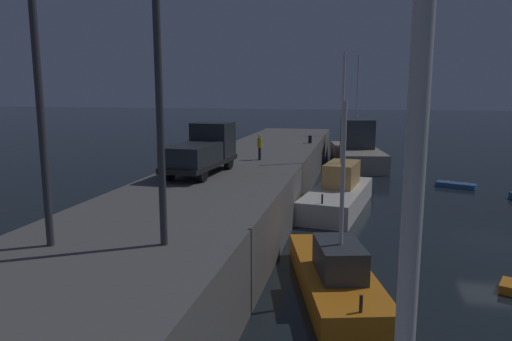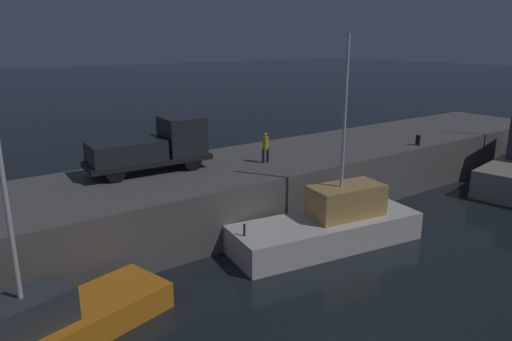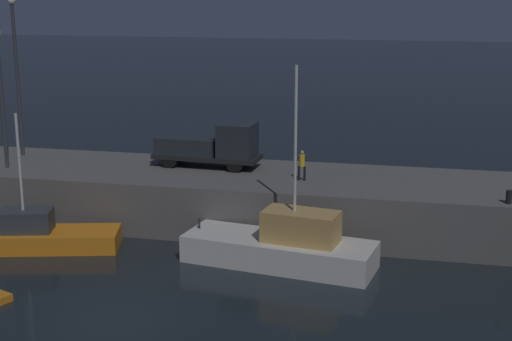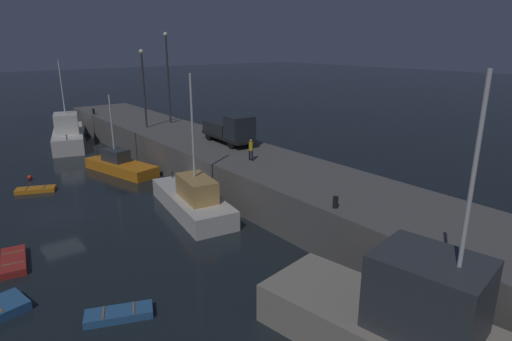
{
  "view_description": "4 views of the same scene",
  "coord_description": "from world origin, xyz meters",
  "px_view_note": "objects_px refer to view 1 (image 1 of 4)",
  "views": [
    {
      "loc": [
        -22.55,
        6.29,
        6.97
      ],
      "look_at": [
        3.68,
        12.04,
        2.38
      ],
      "focal_mm": 32.72,
      "sensor_mm": 36.0,
      "label": 1
    },
    {
      "loc": [
        -9.15,
        -6.71,
        8.97
      ],
      "look_at": [
        5.56,
        13.49,
        2.0
      ],
      "focal_mm": 33.23,
      "sensor_mm": 36.0,
      "label": 2
    },
    {
      "loc": [
        10.98,
        -24.43,
        12.42
      ],
      "look_at": [
        2.39,
        13.85,
        2.76
      ],
      "focal_mm": 52.34,
      "sensor_mm": 36.0,
      "label": 3
    },
    {
      "loc": [
        28.64,
        -5.63,
        10.98
      ],
      "look_at": [
        5.21,
        12.58,
        1.96
      ],
      "focal_mm": 29.8,
      "sensor_mm": 36.0,
      "label": 4
    }
  ],
  "objects_px": {
    "lamp_post_west": "(36,48)",
    "rowboat_white_mid": "(456,185)",
    "fishing_boat_orange": "(335,274)",
    "fishing_boat_blue": "(339,193)",
    "bollard_west": "(310,139)",
    "fishing_boat_white": "(357,150)",
    "dockworker": "(260,145)",
    "utility_truck": "(203,150)",
    "lamp_post_east": "(159,81)"
  },
  "relations": [
    {
      "from": "fishing_boat_white",
      "to": "fishing_boat_orange",
      "type": "distance_m",
      "value": 29.29
    },
    {
      "from": "rowboat_white_mid",
      "to": "lamp_post_east",
      "type": "bearing_deg",
      "value": 153.24
    },
    {
      "from": "lamp_post_east",
      "to": "dockworker",
      "type": "bearing_deg",
      "value": 2.61
    },
    {
      "from": "fishing_boat_blue",
      "to": "rowboat_white_mid",
      "type": "bearing_deg",
      "value": -45.22
    },
    {
      "from": "lamp_post_west",
      "to": "fishing_boat_orange",
      "type": "bearing_deg",
      "value": -56.93
    },
    {
      "from": "rowboat_white_mid",
      "to": "dockworker",
      "type": "bearing_deg",
      "value": 121.82
    },
    {
      "from": "rowboat_white_mid",
      "to": "fishing_boat_orange",
      "type": "bearing_deg",
      "value": 158.98
    },
    {
      "from": "lamp_post_west",
      "to": "dockworker",
      "type": "bearing_deg",
      "value": -7.6
    },
    {
      "from": "fishing_boat_blue",
      "to": "dockworker",
      "type": "xyz_separation_m",
      "value": [
        0.03,
        4.84,
        2.77
      ]
    },
    {
      "from": "dockworker",
      "to": "fishing_boat_orange",
      "type": "bearing_deg",
      "value": -156.5
    },
    {
      "from": "fishing_boat_white",
      "to": "fishing_boat_blue",
      "type": "bearing_deg",
      "value": 176.78
    },
    {
      "from": "fishing_boat_blue",
      "to": "lamp_post_east",
      "type": "relative_size",
      "value": 1.22
    },
    {
      "from": "fishing_boat_orange",
      "to": "lamp_post_west",
      "type": "xyz_separation_m",
      "value": [
        -4.9,
        7.52,
        7.38
      ]
    },
    {
      "from": "fishing_boat_blue",
      "to": "lamp_post_west",
      "type": "height_order",
      "value": "lamp_post_west"
    },
    {
      "from": "fishing_boat_orange",
      "to": "lamp_post_west",
      "type": "distance_m",
      "value": 11.62
    },
    {
      "from": "fishing_boat_white",
      "to": "lamp_post_east",
      "type": "height_order",
      "value": "lamp_post_east"
    },
    {
      "from": "fishing_boat_orange",
      "to": "utility_truck",
      "type": "distance_m",
      "value": 10.39
    },
    {
      "from": "lamp_post_west",
      "to": "lamp_post_east",
      "type": "height_order",
      "value": "lamp_post_west"
    },
    {
      "from": "fishing_boat_orange",
      "to": "utility_truck",
      "type": "relative_size",
      "value": 1.31
    },
    {
      "from": "dockworker",
      "to": "fishing_boat_blue",
      "type": "bearing_deg",
      "value": -90.32
    },
    {
      "from": "lamp_post_west",
      "to": "bollard_west",
      "type": "distance_m",
      "value": 27.69
    },
    {
      "from": "rowboat_white_mid",
      "to": "fishing_boat_blue",
      "type": "bearing_deg",
      "value": 134.78
    },
    {
      "from": "lamp_post_west",
      "to": "rowboat_white_mid",
      "type": "bearing_deg",
      "value": -31.36
    },
    {
      "from": "lamp_post_east",
      "to": "utility_truck",
      "type": "distance_m",
      "value": 11.73
    },
    {
      "from": "fishing_boat_white",
      "to": "utility_truck",
      "type": "distance_m",
      "value": 23.87
    },
    {
      "from": "fishing_boat_white",
      "to": "lamp_post_west",
      "type": "bearing_deg",
      "value": 166.7
    },
    {
      "from": "rowboat_white_mid",
      "to": "lamp_post_west",
      "type": "relative_size",
      "value": 0.32
    },
    {
      "from": "bollard_west",
      "to": "rowboat_white_mid",
      "type": "bearing_deg",
      "value": -99.62
    },
    {
      "from": "fishing_boat_orange",
      "to": "dockworker",
      "type": "distance_m",
      "value": 13.52
    },
    {
      "from": "fishing_boat_white",
      "to": "rowboat_white_mid",
      "type": "relative_size",
      "value": 4.2
    },
    {
      "from": "fishing_boat_blue",
      "to": "bollard_west",
      "type": "relative_size",
      "value": 14.9
    },
    {
      "from": "rowboat_white_mid",
      "to": "utility_truck",
      "type": "relative_size",
      "value": 0.48
    },
    {
      "from": "lamp_post_west",
      "to": "utility_truck",
      "type": "height_order",
      "value": "lamp_post_west"
    },
    {
      "from": "lamp_post_west",
      "to": "utility_truck",
      "type": "bearing_deg",
      "value": -2.08
    },
    {
      "from": "fishing_boat_white",
      "to": "bollard_west",
      "type": "bearing_deg",
      "value": 152.84
    },
    {
      "from": "bollard_west",
      "to": "lamp_post_west",
      "type": "bearing_deg",
      "value": 170.82
    },
    {
      "from": "lamp_post_east",
      "to": "fishing_boat_blue",
      "type": "bearing_deg",
      "value": -14.2
    },
    {
      "from": "fishing_boat_orange",
      "to": "dockworker",
      "type": "height_order",
      "value": "fishing_boat_orange"
    },
    {
      "from": "lamp_post_west",
      "to": "utility_truck",
      "type": "relative_size",
      "value": 1.53
    },
    {
      "from": "rowboat_white_mid",
      "to": "lamp_post_east",
      "type": "height_order",
      "value": "lamp_post_east"
    },
    {
      "from": "lamp_post_west",
      "to": "bollard_west",
      "type": "bearing_deg",
      "value": -9.18
    },
    {
      "from": "fishing_boat_white",
      "to": "dockworker",
      "type": "xyz_separation_m",
      "value": [
        -17.19,
        5.81,
        2.27
      ]
    },
    {
      "from": "lamp_post_east",
      "to": "dockworker",
      "type": "relative_size",
      "value": 4.81
    },
    {
      "from": "fishing_boat_orange",
      "to": "fishing_boat_white",
      "type": "bearing_deg",
      "value": -1.09
    },
    {
      "from": "utility_truck",
      "to": "bollard_west",
      "type": "height_order",
      "value": "utility_truck"
    },
    {
      "from": "lamp_post_east",
      "to": "utility_truck",
      "type": "xyz_separation_m",
      "value": [
        10.98,
        2.58,
        -3.22
      ]
    },
    {
      "from": "fishing_boat_white",
      "to": "lamp_post_west",
      "type": "height_order",
      "value": "lamp_post_west"
    },
    {
      "from": "utility_truck",
      "to": "dockworker",
      "type": "xyz_separation_m",
      "value": [
        5.27,
        -1.84,
        -0.31
      ]
    },
    {
      "from": "fishing_boat_white",
      "to": "dockworker",
      "type": "distance_m",
      "value": 18.29
    },
    {
      "from": "fishing_boat_blue",
      "to": "utility_truck",
      "type": "distance_m",
      "value": 9.04
    }
  ]
}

